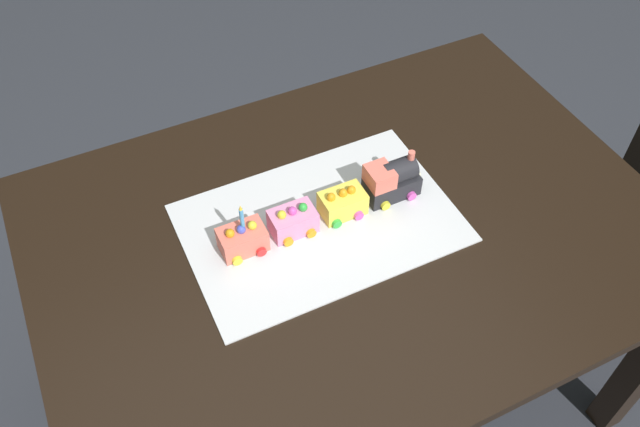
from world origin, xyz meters
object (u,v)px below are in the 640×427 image
cake_car_tanker_coral (243,239)px  birthday_candle (242,216)px  cake_locomotive (392,180)px  cake_car_caboose_bubblegum (293,221)px  dining_table (350,256)px  cake_car_hopper_lemon (341,203)px

cake_car_tanker_coral → birthday_candle: birthday_candle is taller
cake_locomotive → birthday_candle: birthday_candle is taller
cake_car_caboose_bubblegum → cake_locomotive: bearing=180.0°
birthday_candle → cake_locomotive: bearing=180.0°
dining_table → birthday_candle: 0.32m
cake_car_hopper_lemon → birthday_candle: bearing=0.0°
cake_car_caboose_bubblegum → birthday_candle: birthday_candle is taller
dining_table → cake_car_hopper_lemon: 0.15m
cake_locomotive → cake_car_hopper_lemon: (0.13, -0.00, -0.02)m
cake_car_caboose_bubblegum → cake_car_tanker_coral: 0.12m
cake_locomotive → cake_car_caboose_bubblegum: bearing=-0.0°
dining_table → cake_locomotive: (-0.12, -0.05, 0.16)m
cake_locomotive → cake_car_tanker_coral: bearing=-0.0°
cake_car_caboose_bubblegum → cake_car_tanker_coral: bearing=0.0°
cake_car_hopper_lemon → cake_car_tanker_coral: same height
dining_table → cake_locomotive: size_ratio=10.00×
cake_car_tanker_coral → birthday_candle: size_ratio=1.59×
dining_table → cake_car_tanker_coral: cake_car_tanker_coral is taller
cake_car_tanker_coral → cake_car_caboose_bubblegum: bearing=180.0°
cake_car_hopper_lemon → cake_car_caboose_bubblegum: size_ratio=1.00×
dining_table → cake_car_caboose_bubblegum: cake_car_caboose_bubblegum is taller
dining_table → birthday_candle: (0.24, -0.05, 0.21)m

